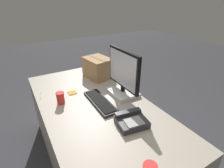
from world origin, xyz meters
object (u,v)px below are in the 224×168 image
Objects in this scene: keyboard at (100,102)px; paper_cup_left at (60,98)px; desk_phone at (131,121)px; cardboard_box at (98,68)px; spoon at (41,94)px; sticky_note_pad at (72,93)px; monitor at (123,76)px.

keyboard is 4.19× the size of paper_cup_left.
keyboard is 1.86× the size of desk_phone.
cardboard_box is at bearing 156.44° from keyboard.
spoon is at bearing -134.03° from keyboard.
cardboard_box is (-0.91, 0.17, 0.09)m from desk_phone.
desk_phone is at bearing 18.90° from sticky_note_pad.
monitor reaches higher than paper_cup_left.
sticky_note_pad is at bearing 130.88° from paper_cup_left.
spoon is (-0.43, -0.43, -0.01)m from keyboard.
paper_cup_left is (-0.14, -0.57, -0.13)m from monitor.
cardboard_box is (-0.53, 0.24, 0.10)m from keyboard.
monitor reaches higher than sticky_note_pad.
desk_phone is 0.72m from sticky_note_pad.
spoon is at bearing -115.58° from sticky_note_pad.
keyboard is 0.61m from spoon.
cardboard_box reaches higher than keyboard.
monitor is 0.32m from keyboard.
monitor is 4.25× the size of paper_cup_left.
paper_cup_left is (-0.17, -0.31, 0.04)m from keyboard.
desk_phone is 0.69× the size of cardboard_box.
sticky_note_pad is at bearing -121.97° from monitor.
keyboard is 0.34m from sticky_note_pad.
cardboard_box is (-0.10, 0.67, 0.11)m from spoon.
desk_phone is 3.17× the size of sticky_note_pad.
paper_cup_left is 0.31× the size of cardboard_box.
desk_phone is at bearing 34.53° from paper_cup_left.
paper_cup_left is (-0.55, -0.38, 0.03)m from desk_phone.
cardboard_box is 0.48m from sticky_note_pad.
cardboard_box reaches higher than spoon.
keyboard reaches higher than spoon.
cardboard_box is (-0.50, -0.02, -0.07)m from monitor.
paper_cup_left reaches higher than sticky_note_pad.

